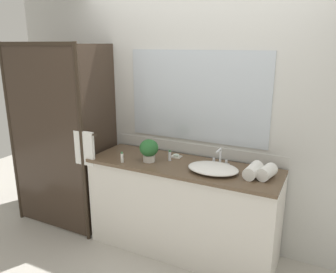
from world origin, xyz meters
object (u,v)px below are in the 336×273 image
object	(u,v)px
sink_basin	(213,168)
amenity_bottle_conditioner	(122,157)
rolled_towel_near_edge	(267,172)
potted_plant	(149,149)
amenity_bottle_shampoo	(170,156)
faucet	(220,160)
soap_dish	(176,156)
rolled_towel_middle	(253,170)

from	to	relation	value
sink_basin	amenity_bottle_conditioner	world-z (taller)	amenity_bottle_conditioner
amenity_bottle_conditioner	rolled_towel_near_edge	world-z (taller)	rolled_towel_near_edge
sink_basin	potted_plant	distance (m)	0.64
amenity_bottle_conditioner	amenity_bottle_shampoo	world-z (taller)	amenity_bottle_shampoo
faucet	soap_dish	xyz separation A→B (m)	(-0.45, 0.02, -0.04)
amenity_bottle_shampoo	rolled_towel_middle	world-z (taller)	rolled_towel_middle
rolled_towel_middle	amenity_bottle_conditioner	bearing A→B (deg)	-170.19
sink_basin	soap_dish	world-z (taller)	sink_basin
sink_basin	rolled_towel_near_edge	distance (m)	0.45
potted_plant	amenity_bottle_conditioner	size ratio (longest dim) A/B	2.16
soap_dish	amenity_bottle_conditioner	xyz separation A→B (m)	(-0.39, -0.36, 0.03)
potted_plant	amenity_bottle_conditioner	world-z (taller)	potted_plant
potted_plant	rolled_towel_middle	world-z (taller)	potted_plant
potted_plant	soap_dish	xyz separation A→B (m)	(0.18, 0.22, -0.11)
amenity_bottle_conditioner	rolled_towel_middle	bearing A→B (deg)	9.81
sink_basin	amenity_bottle_shampoo	world-z (taller)	amenity_bottle_shampoo
amenity_bottle_shampoo	faucet	bearing A→B (deg)	11.81
amenity_bottle_shampoo	rolled_towel_near_edge	distance (m)	0.91
sink_basin	faucet	xyz separation A→B (m)	(0.00, 0.18, 0.02)
soap_dish	potted_plant	bearing A→B (deg)	-129.01
soap_dish	amenity_bottle_conditioner	distance (m)	0.53
sink_basin	soap_dish	distance (m)	0.49
amenity_bottle_conditioner	rolled_towel_near_edge	xyz separation A→B (m)	(1.29, 0.21, 0.01)
sink_basin	amenity_bottle_shampoo	bearing A→B (deg)	169.59
sink_basin	rolled_towel_middle	distance (m)	0.34
amenity_bottle_conditioner	amenity_bottle_shampoo	distance (m)	0.45
amenity_bottle_shampoo	rolled_towel_middle	bearing A→B (deg)	-2.72
sink_basin	potted_plant	world-z (taller)	potted_plant
rolled_towel_near_edge	potted_plant	bearing A→B (deg)	-175.85
faucet	rolled_towel_near_edge	xyz separation A→B (m)	(0.45, -0.13, 0.00)
sink_basin	rolled_towel_near_edge	xyz separation A→B (m)	(0.45, 0.06, 0.03)
rolled_towel_middle	faucet	bearing A→B (deg)	158.07
faucet	potted_plant	size ratio (longest dim) A/B	0.79
faucet	rolled_towel_near_edge	distance (m)	0.46
soap_dish	rolled_towel_near_edge	distance (m)	0.91
amenity_bottle_conditioner	rolled_towel_middle	world-z (taller)	rolled_towel_middle
soap_dish	faucet	bearing A→B (deg)	-2.33
sink_basin	soap_dish	xyz separation A→B (m)	(-0.45, 0.20, -0.02)
sink_basin	potted_plant	size ratio (longest dim) A/B	2.09
sink_basin	rolled_towel_near_edge	size ratio (longest dim) A/B	2.30
rolled_towel_near_edge	rolled_towel_middle	bearing A→B (deg)	-175.01
rolled_towel_near_edge	rolled_towel_middle	size ratio (longest dim) A/B	0.82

